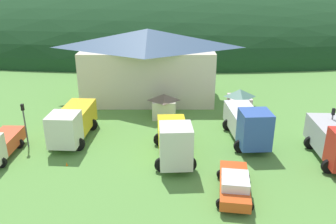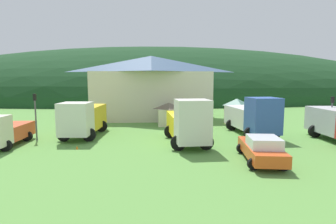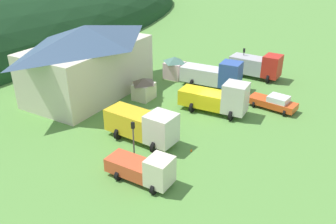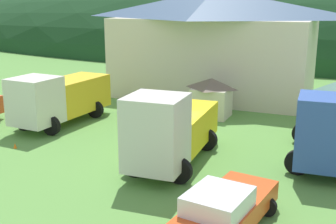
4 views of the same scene
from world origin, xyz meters
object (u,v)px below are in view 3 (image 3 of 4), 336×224
at_px(depot_building, 88,60).
at_px(traffic_cone_near_pickup, 191,151).
at_px(play_shed_pink, 175,67).
at_px(traffic_light_west, 133,139).
at_px(light_truck_cream, 145,169).
at_px(crane_truck_red, 257,65).
at_px(box_truck_blue, 215,74).
at_px(traffic_light_east, 243,58).
at_px(heavy_rig_striped, 143,124).
at_px(flatbed_truck_yellow, 219,98).
at_px(play_shed_cream, 144,88).
at_px(service_pickup_orange, 274,102).

height_order(depot_building, traffic_cone_near_pickup, depot_building).
height_order(play_shed_pink, traffic_light_west, traffic_light_west).
xyz_separation_m(light_truck_cream, traffic_light_west, (1.55, 2.07, 1.21)).
bearing_deg(crane_truck_red, light_truck_cream, -88.06).
bearing_deg(depot_building, play_shed_pink, -32.18).
xyz_separation_m(depot_building, traffic_light_west, (-9.66, -13.15, -1.82)).
bearing_deg(play_shed_pink, traffic_cone_near_pickup, -145.99).
bearing_deg(box_truck_blue, light_truck_cream, -84.62).
distance_m(light_truck_cream, traffic_light_east, 27.15).
xyz_separation_m(depot_building, play_shed_pink, (9.66, -6.07, -2.71)).
distance_m(heavy_rig_striped, traffic_light_west, 3.88).
distance_m(play_shed_pink, box_truck_blue, 5.98).
distance_m(light_truck_cream, crane_truck_red, 26.60).
relative_size(box_truck_blue, crane_truck_red, 1.13).
xyz_separation_m(depot_building, flatbed_truck_yellow, (2.77, -15.30, -2.49)).
relative_size(flatbed_truck_yellow, traffic_light_east, 2.04).
distance_m(depot_building, traffic_cone_near_pickup, 17.74).
height_order(depot_building, play_shed_cream, depot_building).
bearing_deg(play_shed_pink, depot_building, 147.82).
xyz_separation_m(box_truck_blue, traffic_light_west, (-18.87, -1.11, 0.67)).
relative_size(crane_truck_red, traffic_light_east, 1.86).
height_order(service_pickup_orange, traffic_cone_near_pickup, service_pickup_orange).
bearing_deg(traffic_light_east, light_truck_cream, -176.01).
bearing_deg(traffic_cone_near_pickup, depot_building, 71.31).
xyz_separation_m(traffic_light_west, traffic_light_east, (25.51, -0.19, -0.18)).
bearing_deg(play_shed_pink, service_pickup_orange, -101.89).
distance_m(heavy_rig_striped, traffic_light_east, 22.04).
height_order(flatbed_truck_yellow, traffic_light_east, flatbed_truck_yellow).
distance_m(play_shed_pink, heavy_rig_striped, 16.75).
height_order(play_shed_pink, box_truck_blue, box_truck_blue).
bearing_deg(play_shed_pink, light_truck_cream, -156.33).
bearing_deg(flatbed_truck_yellow, light_truck_cream, -93.51).
bearing_deg(depot_building, traffic_light_east, -40.06).
bearing_deg(service_pickup_orange, traffic_light_west, -104.91).
bearing_deg(light_truck_cream, box_truck_blue, 99.47).
bearing_deg(traffic_light_west, traffic_light_east, -0.42).
bearing_deg(flatbed_truck_yellow, play_shed_pink, 140.06).
distance_m(depot_building, traffic_light_east, 20.81).
relative_size(traffic_light_east, traffic_cone_near_pickup, 6.48).
height_order(light_truck_cream, heavy_rig_striped, heavy_rig_striped).
relative_size(play_shed_cream, flatbed_truck_yellow, 0.35).
height_order(play_shed_pink, traffic_cone_near_pickup, play_shed_pink).
xyz_separation_m(light_truck_cream, heavy_rig_striped, (5.09, 3.51, 0.50)).
bearing_deg(service_pickup_orange, traffic_light_east, 134.95).
distance_m(traffic_light_west, traffic_light_east, 25.52).
distance_m(depot_building, box_truck_blue, 15.36).
distance_m(play_shed_cream, heavy_rig_striped, 9.62).
xyz_separation_m(flatbed_truck_yellow, traffic_light_west, (-12.42, 2.15, 0.68)).
bearing_deg(service_pickup_orange, play_shed_pink, 176.40).
height_order(heavy_rig_striped, box_truck_blue, box_truck_blue).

